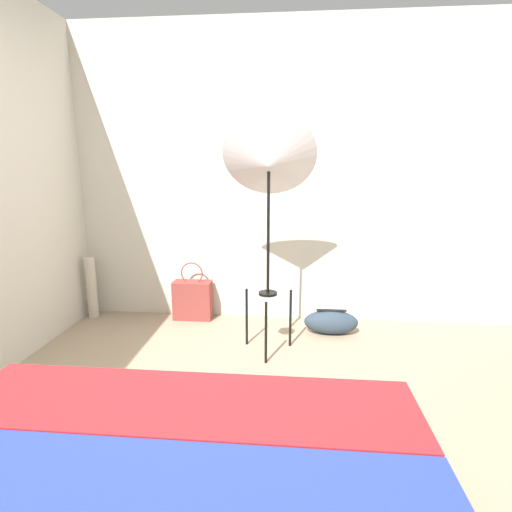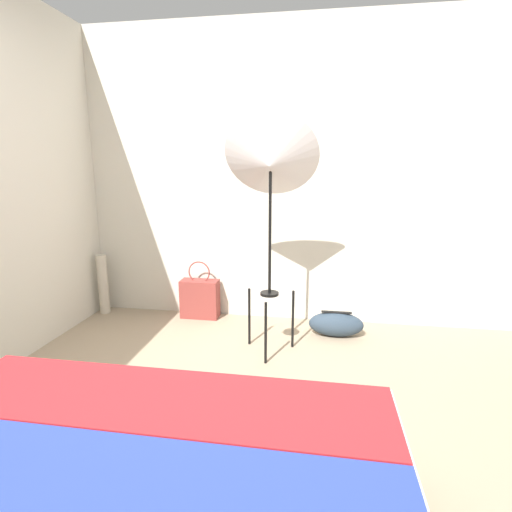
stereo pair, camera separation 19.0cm
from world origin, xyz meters
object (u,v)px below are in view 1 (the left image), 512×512
(tote_bag, at_px, (193,299))
(duffel_bag, at_px, (331,322))
(paper_roll, at_px, (92,288))
(photo_umbrella, at_px, (269,163))

(tote_bag, relative_size, duffel_bag, 1.19)
(tote_bag, bearing_deg, paper_roll, -177.67)
(tote_bag, bearing_deg, photo_umbrella, -39.63)
(tote_bag, height_order, duffel_bag, tote_bag)
(duffel_bag, bearing_deg, photo_umbrella, -144.16)
(paper_roll, bearing_deg, tote_bag, 2.33)
(photo_umbrella, relative_size, duffel_bag, 3.87)
(photo_umbrella, relative_size, tote_bag, 3.24)
(tote_bag, distance_m, duffel_bag, 1.27)
(paper_roll, bearing_deg, photo_umbrella, -18.68)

